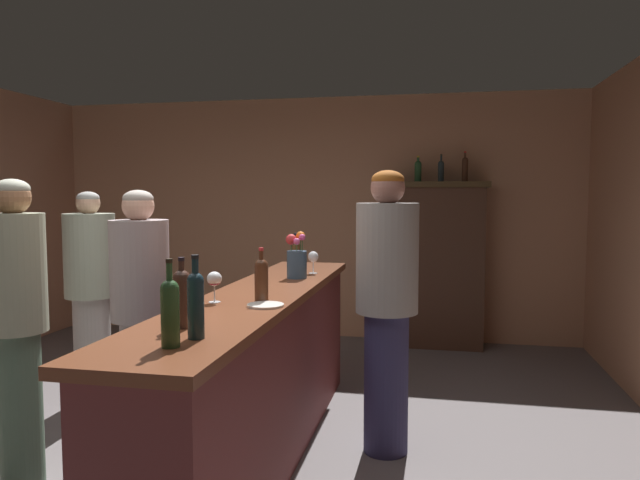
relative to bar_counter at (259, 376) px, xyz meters
The scene contains 20 objects.
floor 0.73m from the bar_counter, 138.14° to the right, with size 8.99×8.99×0.00m, color #645D5E.
wall_back 3.30m from the bar_counter, 96.86° to the left, with size 5.98×0.12×2.67m, color tan.
bar_counter is the anchor object (origin of this frame).
display_cabinet 3.10m from the bar_counter, 69.83° to the left, with size 0.98×0.39×1.73m.
wine_bottle_malbec 1.13m from the bar_counter, 93.00° to the right, with size 0.08×0.08×0.31m.
wine_bottle_merlot 1.28m from the bar_counter, 85.43° to the right, with size 0.07×0.07×0.34m.
wine_bottle_chardonnay 0.70m from the bar_counter, 69.06° to the right, with size 0.07×0.07×0.29m.
wine_bottle_rose 1.26m from the bar_counter, 91.98° to the left, with size 0.07×0.07×0.28m.
wine_bottle_pinot 1.40m from the bar_counter, 87.87° to the right, with size 0.07×0.07×0.34m.
wine_glass_front 1.08m from the bar_counter, 80.54° to the left, with size 0.08×0.08×0.16m.
wine_glass_mid 0.73m from the bar_counter, 110.77° to the right, with size 0.08×0.08×0.17m.
flower_arrangement 0.89m from the bar_counter, 82.54° to the left, with size 0.15×0.15×0.32m.
cheese_plate 0.67m from the bar_counter, 67.54° to the right, with size 0.19×0.19×0.01m, color white.
display_bottle_left 3.29m from the bar_counter, 74.00° to the left, with size 0.07×0.07×0.27m.
display_bottle_midleft 3.36m from the bar_counter, 69.81° to the left, with size 0.06×0.06×0.28m.
display_bottle_center 3.45m from the bar_counter, 65.74° to the left, with size 0.06×0.06×0.31m.
patron_redhead 1.73m from the bar_counter, 156.16° to the left, with size 0.38×0.38×1.62m.
patron_tall 0.89m from the bar_counter, behind, with size 0.37×0.37×1.62m.
patron_near_entrance 1.37m from the bar_counter, 154.64° to the right, with size 0.31×0.31×1.68m.
bartender 0.90m from the bar_counter, 19.84° to the left, with size 0.38×0.38×1.74m.
Camera 1 is at (1.41, -2.90, 1.59)m, focal length 32.54 mm.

